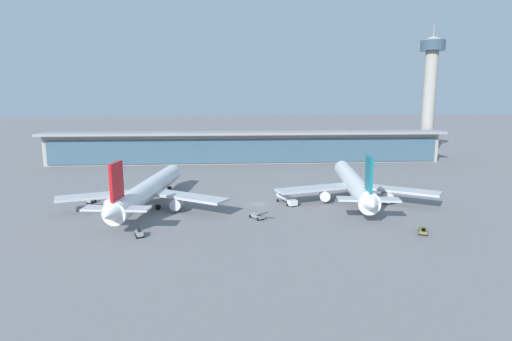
{
  "coord_description": "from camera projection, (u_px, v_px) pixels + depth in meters",
  "views": [
    {
      "loc": [
        -9.51,
        -118.51,
        31.37
      ],
      "look_at": [
        0.0,
        13.9,
        7.69
      ],
      "focal_mm": 29.01,
      "sensor_mm": 36.0,
      "label": 1
    }
  ],
  "objects": [
    {
      "name": "service_truck_by_tail_grey",
      "position": [
        257.0,
        216.0,
        107.79
      ],
      "size": [
        4.79,
        6.47,
        2.7
      ],
      "color": "gray",
      "rests_on": "ground"
    },
    {
      "name": "control_tower",
      "position": [
        430.0,
        87.0,
        210.48
      ],
      "size": [
        12.0,
        12.0,
        66.58
      ],
      "color": "#9E998E",
      "rests_on": "ground"
    },
    {
      "name": "service_truck_under_wing_olive",
      "position": [
        423.0,
        230.0,
        96.11
      ],
      "size": [
        4.11,
        6.74,
        2.7
      ],
      "color": "olive",
      "rests_on": "ground"
    },
    {
      "name": "ground_plane",
      "position": [
        259.0,
        204.0,
        122.54
      ],
      "size": [
        1200.0,
        1200.0,
        0.0
      ],
      "primitive_type": "plane",
      "color": "slate"
    },
    {
      "name": "airliner_centre_stand",
      "position": [
        354.0,
        184.0,
        126.31
      ],
      "size": [
        47.82,
        62.74,
        16.73
      ],
      "color": "white",
      "rests_on": "ground"
    },
    {
      "name": "service_truck_mid_apron_white",
      "position": [
        286.0,
        198.0,
        122.87
      ],
      "size": [
        5.45,
        8.79,
        2.95
      ],
      "color": "silver",
      "rests_on": "ground"
    },
    {
      "name": "service_truck_on_taxiway_grey",
      "position": [
        139.0,
        233.0,
        93.76
      ],
      "size": [
        2.58,
        3.27,
        2.05
      ],
      "color": "gray",
      "rests_on": "ground"
    },
    {
      "name": "airliner_left_stand",
      "position": [
        148.0,
        190.0,
        117.78
      ],
      "size": [
        47.95,
        62.81,
        16.73
      ],
      "color": "white",
      "rests_on": "ground"
    },
    {
      "name": "service_truck_near_nose_grey",
      "position": [
        91.0,
        200.0,
        123.72
      ],
      "size": [
        2.26,
        3.15,
        2.05
      ],
      "color": "gray",
      "rests_on": "ground"
    },
    {
      "name": "terminal_building",
      "position": [
        246.0,
        147.0,
        197.29
      ],
      "size": [
        189.67,
        12.8,
        15.2
      ],
      "color": "#9E998E",
      "rests_on": "ground"
    }
  ]
}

